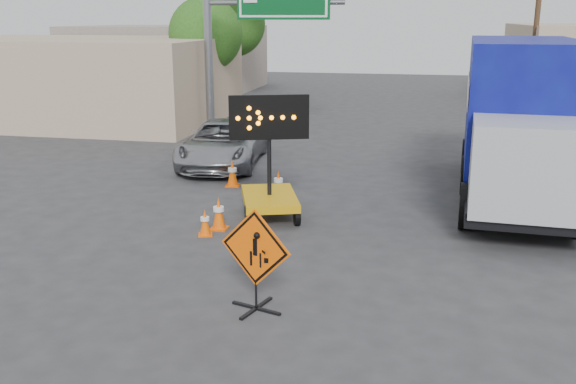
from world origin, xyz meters
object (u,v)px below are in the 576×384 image
(pickup_truck, at_px, (223,143))
(box_truck, at_px, (519,129))
(construction_sign, at_px, (256,258))
(arrow_board, at_px, (269,191))

(pickup_truck, height_order, box_truck, box_truck)
(construction_sign, relative_size, box_truck, 0.20)
(construction_sign, height_order, box_truck, box_truck)
(pickup_truck, xyz_separation_m, box_truck, (9.43, -2.42, 1.24))
(construction_sign, bearing_deg, pickup_truck, 128.30)
(arrow_board, height_order, box_truck, box_truck)
(construction_sign, xyz_separation_m, box_truck, (5.37, 8.54, 1.02))
(arrow_board, distance_m, box_truck, 7.27)
(arrow_board, xyz_separation_m, box_truck, (6.42, 3.16, 1.30))
(construction_sign, xyz_separation_m, pickup_truck, (-4.06, 10.95, -0.22))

